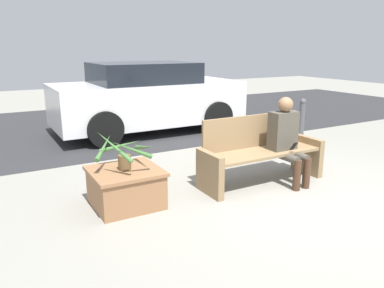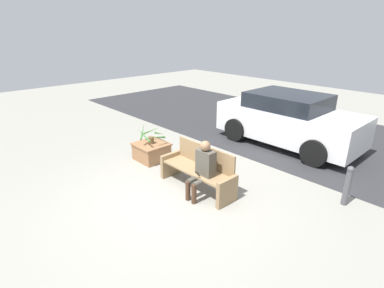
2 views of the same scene
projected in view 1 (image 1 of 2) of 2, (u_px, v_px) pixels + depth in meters
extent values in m
plane|color=gray|center=(299.00, 201.00, 4.70)|extent=(30.00, 30.00, 0.00)
cube|color=#2D2D30|center=(132.00, 121.00, 9.67)|extent=(20.00, 6.00, 0.01)
cube|color=#8C704C|center=(210.00, 174.00, 4.87)|extent=(0.09, 0.56, 0.57)
cube|color=#8C704C|center=(307.00, 155.00, 5.70)|extent=(0.09, 0.56, 0.57)
cube|color=#8C704C|center=(263.00, 153.00, 5.24)|extent=(1.66, 0.52, 0.04)
cube|color=#8C704C|center=(252.00, 131.00, 5.40)|extent=(1.66, 0.04, 0.47)
cube|color=#4C473D|center=(283.00, 131.00, 5.28)|extent=(0.39, 0.22, 0.54)
sphere|color=#8C6647|center=(286.00, 105.00, 5.17)|extent=(0.21, 0.21, 0.21)
cylinder|color=#4C473D|center=(287.00, 157.00, 5.15)|extent=(0.11, 0.41, 0.11)
cylinder|color=#4C473D|center=(297.00, 155.00, 5.23)|extent=(0.11, 0.41, 0.11)
cylinder|color=#472D1E|center=(297.00, 175.00, 5.02)|extent=(0.10, 0.10, 0.42)
cylinder|color=#472D1E|center=(306.00, 173.00, 5.11)|extent=(0.10, 0.10, 0.42)
cube|color=black|center=(294.00, 146.00, 5.13)|extent=(0.07, 0.09, 0.12)
cube|color=#936642|center=(126.00, 187.00, 4.54)|extent=(0.77, 0.75, 0.46)
cube|color=#936642|center=(125.00, 171.00, 4.49)|extent=(0.82, 0.80, 0.04)
cylinder|color=brown|center=(125.00, 162.00, 4.46)|extent=(0.15, 0.15, 0.18)
cone|color=#427538|center=(144.00, 147.00, 4.54)|extent=(0.06, 0.53, 0.18)
cone|color=#427538|center=(121.00, 146.00, 4.66)|extent=(0.53, 0.15, 0.16)
cone|color=#427538|center=(104.00, 147.00, 4.44)|extent=(0.35, 0.45, 0.23)
cone|color=#427538|center=(114.00, 147.00, 4.20)|extent=(0.35, 0.38, 0.36)
cone|color=#427538|center=(132.00, 150.00, 4.22)|extent=(0.50, 0.10, 0.29)
cube|color=silver|center=(148.00, 102.00, 8.40)|extent=(4.12, 1.80, 0.88)
cube|color=black|center=(143.00, 73.00, 8.19)|extent=(2.14, 1.66, 0.43)
cylinder|color=black|center=(218.00, 117.00, 8.33)|extent=(0.71, 0.18, 0.71)
cylinder|color=black|center=(180.00, 106.00, 9.85)|extent=(0.71, 0.18, 0.71)
cylinder|color=black|center=(105.00, 130.00, 7.12)|extent=(0.71, 0.18, 0.71)
cylinder|color=black|center=(82.00, 115.00, 8.64)|extent=(0.71, 0.18, 0.71)
cylinder|color=#4C4C51|center=(302.00, 121.00, 7.89)|extent=(0.12, 0.12, 0.74)
sphere|color=#4C4C51|center=(303.00, 101.00, 7.78)|extent=(0.13, 0.13, 0.13)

